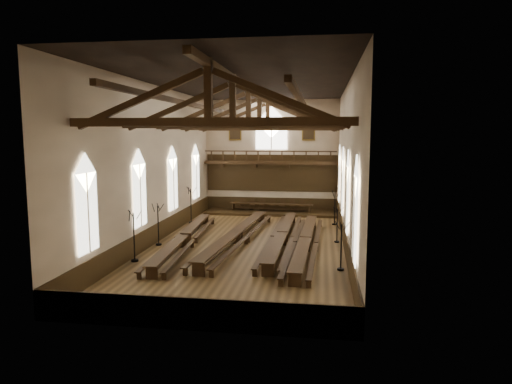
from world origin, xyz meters
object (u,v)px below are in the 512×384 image
refectory_row_c (282,235)px  candelabrum_right_mid (337,232)px  refectory_row_b (237,234)px  refectory_row_d (305,240)px  high_table (271,205)px  candelabrum_left_near (134,246)px  candelabrum_left_far (191,212)px  candelabrum_right_near (341,256)px  candelabrum_left_mid (158,233)px  dais (271,212)px  candelabrum_right_far (335,214)px  refectory_row_a (184,237)px

refectory_row_c → candelabrum_right_mid: size_ratio=6.31×
refectory_row_b → refectory_row_d: 4.52m
high_table → candelabrum_left_near: (-5.72, -16.22, 0.07)m
refectory_row_c → candelabrum_right_mid: bearing=13.6°
candelabrum_left_near → candelabrum_left_far: candelabrum_left_far is taller
candelabrum_right_near → candelabrum_right_mid: bearing=90.0°
candelabrum_left_mid → candelabrum_right_mid: bearing=12.1°
dais → high_table: 0.69m
candelabrum_left_near → candelabrum_right_mid: candelabrum_left_near is taller
candelabrum_left_mid → candelabrum_right_far: candelabrum_right_far is taller
candelabrum_right_mid → candelabrum_right_near: bearing=-90.0°
candelabrum_right_far → candelabrum_left_near: bearing=-133.0°
high_table → candelabrum_left_near: candelabrum_left_near is taller
candelabrum_left_far → candelabrum_right_far: (11.10, 0.94, -0.06)m
candelabrum_left_far → candelabrum_right_far: candelabrum_left_far is taller
candelabrum_left_near → candelabrum_right_far: bearing=47.0°
refectory_row_d → candelabrum_right_far: size_ratio=5.48×
candelabrum_right_far → high_table: bearing=141.3°
candelabrum_left_mid → candelabrum_right_near: size_ratio=1.05×
refectory_row_a → candelabrum_left_far: size_ratio=4.98×
candelabrum_right_near → candelabrum_right_mid: (-0.00, 6.15, -0.07)m
candelabrum_right_far → candelabrum_right_near: bearing=-90.0°
candelabrum_right_far → refectory_row_d: bearing=-103.7°
refectory_row_d → candelabrum_left_mid: candelabrum_left_mid is taller
refectory_row_b → high_table: high_table is taller
candelabrum_left_mid → candelabrum_right_near: 11.72m
dais → candelabrum_right_mid: candelabrum_right_mid is taller
refectory_row_c → candelabrum_left_near: (-7.65, -5.26, 0.30)m
refectory_row_d → candelabrum_left_far: bearing=142.6°
refectory_row_b → dais: 11.24m
refectory_row_d → refectory_row_a: bearing=-179.7°
refectory_row_d → candelabrum_left_mid: size_ratio=5.49×
candelabrum_left_near → candelabrum_left_mid: 3.72m
candelabrum_left_mid → candelabrum_right_near: bearing=-18.8°
refectory_row_b → candelabrum_left_far: candelabrum_left_far is taller
refectory_row_b → high_table: size_ratio=2.05×
candelabrum_right_near → refectory_row_c: bearing=123.0°
candelabrum_left_mid → candelabrum_right_mid: candelabrum_left_mid is taller
candelabrum_left_near → candelabrum_left_mid: bearing=90.0°
dais → candelabrum_right_near: 17.15m
dais → candelabrum_left_far: bearing=-137.4°
candelabrum_left_mid → refectory_row_c: bearing=11.4°
refectory_row_c → candelabrum_left_far: bearing=143.3°
candelabrum_right_near → candelabrum_right_mid: 6.15m
candelabrum_right_near → candelabrum_right_mid: candelabrum_right_near is taller
candelabrum_left_mid → refectory_row_b: bearing=15.4°
dais → candelabrum_left_mid: bearing=-114.6°
refectory_row_a → candelabrum_right_mid: (9.51, 2.17, 0.17)m
refectory_row_a → dais: 12.98m
candelabrum_left_far → refectory_row_c: bearing=-36.7°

